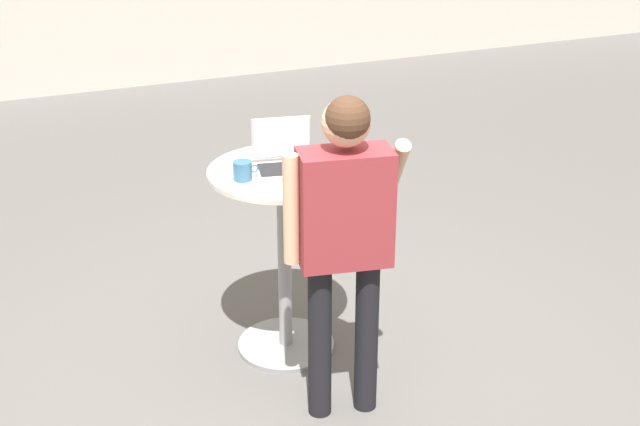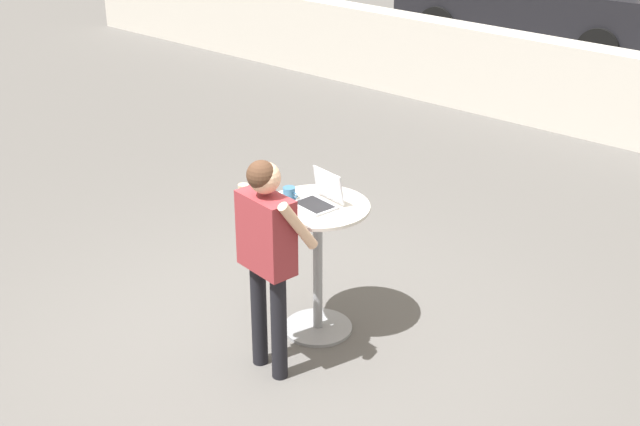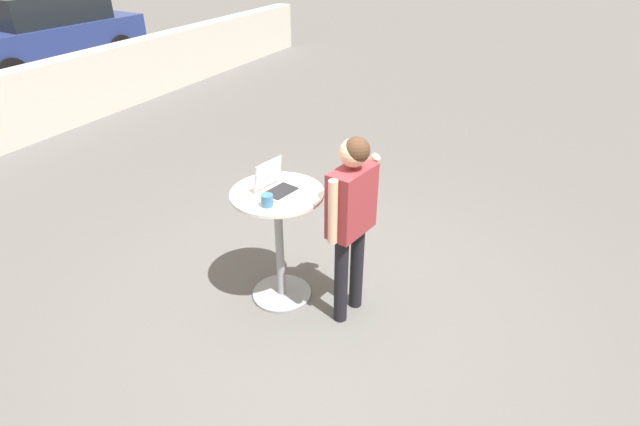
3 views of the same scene
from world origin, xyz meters
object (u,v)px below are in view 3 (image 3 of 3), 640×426
standing_person (351,210)px  parked_car_near_street (41,32)px  laptop (276,185)px  coffee_mug (267,200)px  cafe_table (279,232)px

standing_person → parked_car_near_street: (4.24, 9.28, -0.19)m
laptop → standing_person: size_ratio=0.21×
standing_person → laptop: bearing=95.6°
coffee_mug → parked_car_near_street: 9.83m
standing_person → coffee_mug: bearing=117.5°
parked_car_near_street → laptop: bearing=-116.4°
cafe_table → coffee_mug: bearing=-166.6°
cafe_table → laptop: bearing=55.5°
cafe_table → laptop: 0.43m
laptop → parked_car_near_street: bearing=63.6°
laptop → parked_car_near_street: size_ratio=0.08×
cafe_table → standing_person: (0.07, -0.61, 0.34)m
coffee_mug → standing_person: 0.63m
laptop → coffee_mug: bearing=-164.1°
laptop → cafe_table: bearing=-124.5°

